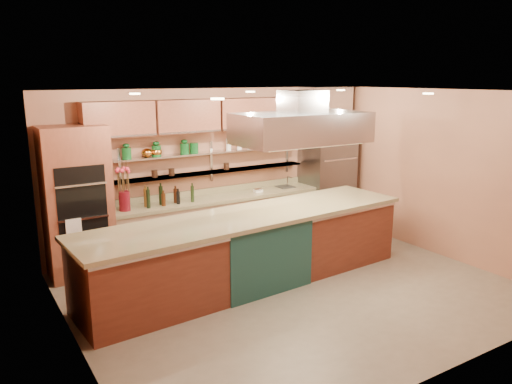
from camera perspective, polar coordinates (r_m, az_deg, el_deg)
floor at (r=7.35m, az=4.33°, el=-11.09°), size 6.00×5.00×0.02m
ceiling at (r=6.72m, az=4.75°, el=11.37°), size 6.00×5.00×0.02m
wall_back at (r=8.99m, az=-4.92°, el=2.79°), size 6.00×0.04×2.80m
wall_front at (r=5.18m, az=21.17°, el=-5.74°), size 6.00×0.04×2.80m
wall_left at (r=5.72m, az=-20.58°, el=-3.97°), size 0.04×5.00×2.80m
wall_right at (r=8.97m, az=20.19°, el=2.01°), size 0.04×5.00×2.80m
oven_stack at (r=7.95m, az=-19.74°, el=-1.13°), size 0.95×0.64×2.30m
refrigerator at (r=10.04m, az=8.12°, el=1.75°), size 0.95×0.72×2.10m
back_counter at (r=8.93m, az=-4.22°, el=-3.44°), size 3.84×0.64×0.93m
wall_shelf_lower at (r=8.87m, az=-4.82°, el=2.32°), size 3.60×0.26×0.03m
wall_shelf_upper at (r=8.81m, az=-4.87°, el=4.56°), size 3.60×0.26×0.03m
upper_cabinets at (r=8.72m, az=-4.50°, el=8.77°), size 4.60×0.36×0.55m
range_hood at (r=7.49m, az=5.26°, el=7.30°), size 2.00×1.00×0.45m
ceiling_downlights at (r=6.88m, az=3.74°, el=11.17°), size 4.00×2.80×0.02m
island at (r=7.37m, az=-0.66°, el=-6.51°), size 5.09×1.42×1.05m
flower_vase at (r=8.11m, az=-14.80°, el=-1.00°), size 0.22×0.22×0.31m
oil_bottle_cluster at (r=8.35m, az=-9.83°, el=-0.44°), size 0.93×0.56×0.29m
kitchen_scale at (r=9.13m, az=0.24°, el=0.26°), size 0.18×0.16×0.08m
bar_faucet at (r=9.60m, az=3.60°, el=1.20°), size 0.03×0.03×0.20m
copper_kettle at (r=8.32m, az=-12.36°, el=4.40°), size 0.18×0.18×0.14m
green_canister at (r=8.63m, az=-7.09°, el=5.02°), size 0.15×0.15×0.17m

